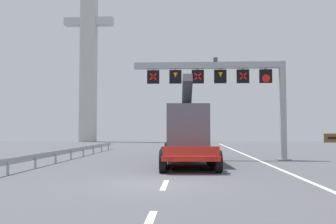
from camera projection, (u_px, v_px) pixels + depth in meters
ground at (153, 184)px, 14.16m from camera, size 112.00×112.00×0.00m
lane_markings at (179, 151)px, 37.28m from camera, size 0.20×61.00×0.01m
edge_line_right at (258, 160)px, 25.81m from camera, size 0.20×63.00×0.01m
overhead_lane_gantry at (228, 81)px, 26.14m from camera, size 10.88×0.90×7.20m
heavy_haul_truck_red at (185, 131)px, 25.45m from camera, size 3.53×14.15×5.30m
guardrail_left at (70, 151)px, 26.62m from camera, size 0.13×28.17×0.76m
bridge_pylon_distant at (89, 43)px, 68.26m from camera, size 9.00×2.00×35.62m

